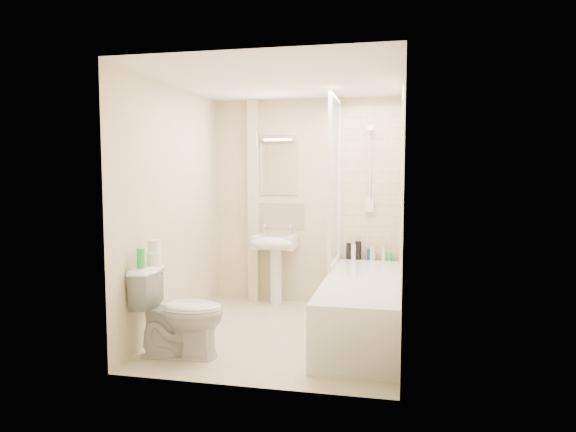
# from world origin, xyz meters

# --- Properties ---
(floor) EXTENTS (2.50, 2.50, 0.00)m
(floor) POSITION_xyz_m (0.00, 0.00, 0.00)
(floor) COLOR beige
(floor) RESTS_ON ground
(wall_back) EXTENTS (2.20, 0.02, 2.40)m
(wall_back) POSITION_xyz_m (0.00, 1.25, 1.20)
(wall_back) COLOR beige
(wall_back) RESTS_ON ground
(wall_left) EXTENTS (0.02, 2.50, 2.40)m
(wall_left) POSITION_xyz_m (-1.10, 0.00, 1.20)
(wall_left) COLOR beige
(wall_left) RESTS_ON ground
(wall_right) EXTENTS (0.02, 2.50, 2.40)m
(wall_right) POSITION_xyz_m (1.10, 0.00, 1.20)
(wall_right) COLOR beige
(wall_right) RESTS_ON ground
(ceiling) EXTENTS (2.20, 2.50, 0.02)m
(ceiling) POSITION_xyz_m (0.00, 0.00, 2.40)
(ceiling) COLOR white
(ceiling) RESTS_ON wall_back
(tile_back) EXTENTS (0.70, 0.01, 1.75)m
(tile_back) POSITION_xyz_m (0.75, 1.24, 1.42)
(tile_back) COLOR beige
(tile_back) RESTS_ON wall_back
(tile_right) EXTENTS (0.01, 2.10, 1.75)m
(tile_right) POSITION_xyz_m (1.09, 0.09, 1.42)
(tile_right) COLOR beige
(tile_right) RESTS_ON wall_right
(pipe_boxing) EXTENTS (0.12, 0.12, 2.40)m
(pipe_boxing) POSITION_xyz_m (-0.62, 1.19, 1.20)
(pipe_boxing) COLOR beige
(pipe_boxing) RESTS_ON ground
(splashback) EXTENTS (0.60, 0.02, 0.30)m
(splashback) POSITION_xyz_m (-0.32, 1.24, 1.03)
(splashback) COLOR beige
(splashback) RESTS_ON wall_back
(mirror) EXTENTS (0.46, 0.01, 0.60)m
(mirror) POSITION_xyz_m (-0.32, 1.24, 1.58)
(mirror) COLOR white
(mirror) RESTS_ON wall_back
(strip_light) EXTENTS (0.42, 0.07, 0.07)m
(strip_light) POSITION_xyz_m (-0.32, 1.22, 1.95)
(strip_light) COLOR silver
(strip_light) RESTS_ON wall_back
(bathtub) EXTENTS (0.70, 2.10, 0.55)m
(bathtub) POSITION_xyz_m (0.75, 0.09, 0.29)
(bathtub) COLOR white
(bathtub) RESTS_ON ground
(shower_screen) EXTENTS (0.04, 0.92, 1.80)m
(shower_screen) POSITION_xyz_m (0.40, 0.80, 1.45)
(shower_screen) COLOR white
(shower_screen) RESTS_ON bathtub
(shower_fixture) EXTENTS (0.10, 0.16, 0.99)m
(shower_fixture) POSITION_xyz_m (0.75, 1.19, 1.55)
(shower_fixture) COLOR white
(shower_fixture) RESTS_ON wall_back
(pedestal_sink) EXTENTS (0.48, 0.46, 0.93)m
(pedestal_sink) POSITION_xyz_m (-0.32, 1.01, 0.66)
(pedestal_sink) COLOR white
(pedestal_sink) RESTS_ON ground
(bottle_black_a) EXTENTS (0.06, 0.06, 0.19)m
(bottle_black_a) POSITION_xyz_m (0.52, 1.16, 0.64)
(bottle_black_a) COLOR black
(bottle_black_a) RESTS_ON bathtub
(bottle_white_a) EXTENTS (0.06, 0.06, 0.17)m
(bottle_white_a) POSITION_xyz_m (0.58, 1.16, 0.64)
(bottle_white_a) COLOR white
(bottle_white_a) RESTS_ON bathtub
(bottle_black_b) EXTENTS (0.07, 0.07, 0.21)m
(bottle_black_b) POSITION_xyz_m (0.63, 1.16, 0.66)
(bottle_black_b) COLOR black
(bottle_black_b) RESTS_ON bathtub
(bottle_blue) EXTENTS (0.05, 0.05, 0.13)m
(bottle_blue) POSITION_xyz_m (0.76, 1.16, 0.62)
(bottle_blue) COLOR navy
(bottle_blue) RESTS_ON bathtub
(bottle_cream) EXTENTS (0.07, 0.07, 0.16)m
(bottle_cream) POSITION_xyz_m (0.79, 1.16, 0.63)
(bottle_cream) COLOR beige
(bottle_cream) RESTS_ON bathtub
(bottle_white_b) EXTENTS (0.05, 0.05, 0.15)m
(bottle_white_b) POSITION_xyz_m (0.92, 1.16, 0.63)
(bottle_white_b) COLOR silver
(bottle_white_b) RESTS_ON bathtub
(bottle_green) EXTENTS (0.05, 0.05, 0.09)m
(bottle_green) POSITION_xyz_m (0.99, 1.16, 0.60)
(bottle_green) COLOR green
(bottle_green) RESTS_ON bathtub
(toilet) EXTENTS (0.53, 0.81, 0.76)m
(toilet) POSITION_xyz_m (-0.72, -0.76, 0.38)
(toilet) COLOR white
(toilet) RESTS_ON ground
(toilet_roll_lower) EXTENTS (0.12, 0.12, 0.10)m
(toilet_roll_lower) POSITION_xyz_m (-0.98, -0.70, 0.81)
(toilet_roll_lower) COLOR white
(toilet_roll_lower) RESTS_ON toilet
(toilet_roll_upper) EXTENTS (0.11, 0.11, 0.11)m
(toilet_roll_upper) POSITION_xyz_m (-0.98, -0.67, 0.92)
(toilet_roll_upper) COLOR white
(toilet_roll_upper) RESTS_ON toilet_roll_lower
(green_bottle) EXTENTS (0.07, 0.07, 0.17)m
(green_bottle) POSITION_xyz_m (-1.00, -0.87, 0.85)
(green_bottle) COLOR green
(green_bottle) RESTS_ON toilet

